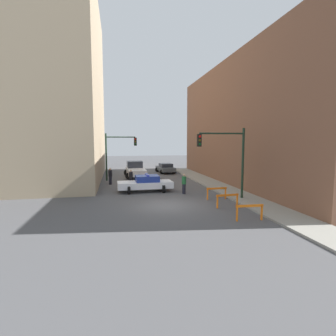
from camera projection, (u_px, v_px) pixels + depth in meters
ground_plane at (167, 206)px, 17.81m from camera, size 120.00×120.00×0.00m
sidewalk_right at (251, 201)px, 19.00m from camera, size 2.40×44.00×0.12m
building_corner_left at (33, 88)px, 28.10m from camera, size 14.00×20.00×20.10m
building_right at (277, 123)px, 27.56m from camera, size 12.00×28.00×12.41m
traffic_light_near at (228, 153)px, 19.13m from camera, size 3.64×0.35×5.20m
traffic_light_far at (116, 150)px, 28.86m from camera, size 3.44×0.35×5.20m
police_car at (146, 183)px, 22.68m from camera, size 4.75×2.44×1.52m
white_truck at (135, 170)px, 31.67m from camera, size 2.74×5.46×1.90m
parked_car_near at (166, 168)px, 35.89m from camera, size 2.50×4.43×1.31m
pedestrian_crossing at (131, 178)px, 24.77m from camera, size 0.50×0.50×1.66m
pedestrian_corner at (110, 176)px, 26.35m from camera, size 0.51×0.51×1.66m
pedestrian_sidewalk at (184, 183)px, 21.72m from camera, size 0.40×0.40×1.66m
barrier_front at (250, 210)px, 14.40m from camera, size 1.60×0.24×0.90m
barrier_mid at (227, 198)px, 17.21m from camera, size 1.60×0.27×0.90m
barrier_back at (217, 191)px, 19.67m from camera, size 1.60×0.19×0.90m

